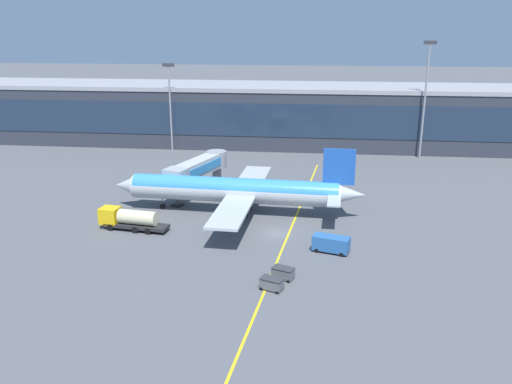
% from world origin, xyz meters
% --- Properties ---
extents(ground_plane, '(700.00, 700.00, 0.00)m').
position_xyz_m(ground_plane, '(0.00, 0.00, 0.00)').
color(ground_plane, '#515459').
extents(apron_lead_in_line, '(8.34, 79.63, 0.01)m').
position_xyz_m(apron_lead_in_line, '(1.99, 2.00, 0.00)').
color(apron_lead_in_line, yellow).
rests_on(apron_lead_in_line, ground_plane).
extents(terminal_building, '(203.95, 20.72, 15.44)m').
position_xyz_m(terminal_building, '(0.92, 63.14, 7.74)').
color(terminal_building, '#2D333D').
rests_on(terminal_building, ground_plane).
extents(main_airliner, '(42.11, 33.33, 11.67)m').
position_xyz_m(main_airliner, '(-7.41, 8.16, 4.07)').
color(main_airliner, '#B2B7BC').
rests_on(main_airliner, ground_plane).
extents(jet_bridge, '(8.64, 17.48, 6.77)m').
position_xyz_m(jet_bridge, '(-15.70, 18.01, 5.04)').
color(jet_bridge, '#B2B7BC').
rests_on(jet_bridge, ground_plane).
extents(fuel_tanker, '(11.04, 3.94, 3.25)m').
position_xyz_m(fuel_tanker, '(-22.60, -0.84, 1.75)').
color(fuel_tanker, '#232326').
rests_on(fuel_tanker, ground_plane).
extents(crew_van, '(5.39, 3.42, 2.30)m').
position_xyz_m(crew_van, '(7.87, -5.85, 1.31)').
color(crew_van, '#285B9E').
rests_on(crew_van, ground_plane).
extents(baggage_cart_0, '(3.03, 2.39, 1.48)m').
position_xyz_m(baggage_cart_0, '(0.76, -17.62, 0.78)').
color(baggage_cart_0, '#595B60').
rests_on(baggage_cart_0, ground_plane).
extents(baggage_cart_1, '(3.03, 2.39, 1.48)m').
position_xyz_m(baggage_cart_1, '(1.92, -14.63, 0.78)').
color(baggage_cart_1, '#595B60').
rests_on(baggage_cart_1, ground_plane).
extents(apron_light_mast_0, '(2.80, 0.50, 21.42)m').
position_xyz_m(apron_light_mast_0, '(-29.99, 51.18, 12.66)').
color(apron_light_mast_0, gray).
rests_on(apron_light_mast_0, ground_plane).
extents(apron_light_mast_1, '(2.80, 0.50, 26.78)m').
position_xyz_m(apron_light_mast_1, '(29.99, 51.18, 15.43)').
color(apron_light_mast_1, gray).
rests_on(apron_light_mast_1, ground_plane).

